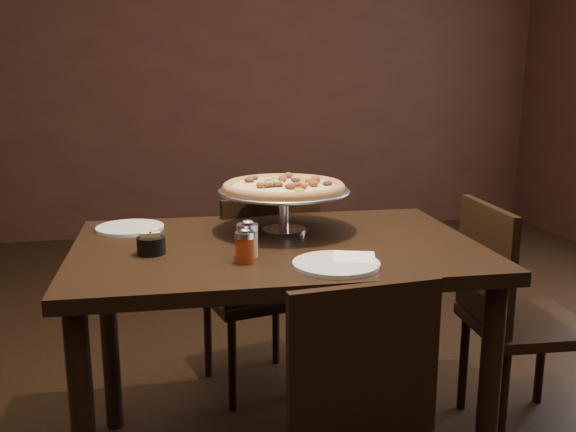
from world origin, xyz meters
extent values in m
cube|color=black|center=(0.00, 3.51, 1.40)|extent=(6.00, 0.02, 2.80)
cube|color=black|center=(-0.02, 0.01, 0.81)|extent=(1.35, 0.92, 0.04)
cylinder|color=black|center=(0.57, -0.38, 0.39)|extent=(0.07, 0.07, 0.78)
cylinder|color=black|center=(-0.61, 0.41, 0.39)|extent=(0.07, 0.07, 0.78)
cylinder|color=black|center=(0.59, 0.37, 0.39)|extent=(0.07, 0.07, 0.78)
cylinder|color=silver|center=(0.04, 0.17, 0.83)|extent=(0.16, 0.16, 0.01)
cylinder|color=silver|center=(0.04, 0.17, 0.90)|extent=(0.03, 0.03, 0.13)
cylinder|color=silver|center=(0.04, 0.17, 0.97)|extent=(0.11, 0.11, 0.01)
cylinder|color=gray|center=(0.04, 0.17, 0.97)|extent=(0.45, 0.45, 0.01)
torus|color=gray|center=(0.04, 0.17, 0.97)|extent=(0.47, 0.47, 0.01)
cylinder|color=#915F2B|center=(0.04, 0.17, 0.98)|extent=(0.42, 0.42, 0.01)
torus|color=#915F2B|center=(0.04, 0.17, 0.99)|extent=(0.43, 0.43, 0.04)
cylinder|color=#E0BD7B|center=(0.04, 0.17, 0.99)|extent=(0.36, 0.36, 0.01)
cylinder|color=beige|center=(-0.14, -0.13, 0.87)|extent=(0.06, 0.06, 0.08)
cylinder|color=silver|center=(-0.14, -0.13, 0.92)|extent=(0.07, 0.07, 0.02)
ellipsoid|color=silver|center=(-0.14, -0.13, 0.94)|extent=(0.04, 0.04, 0.01)
cylinder|color=maroon|center=(-0.15, -0.18, 0.87)|extent=(0.06, 0.06, 0.07)
cylinder|color=silver|center=(-0.15, -0.18, 0.91)|extent=(0.06, 0.06, 0.02)
ellipsoid|color=silver|center=(-0.15, -0.18, 0.93)|extent=(0.03, 0.03, 0.01)
cylinder|color=black|center=(-0.43, -0.03, 0.86)|extent=(0.09, 0.09, 0.05)
cube|color=tan|center=(-0.44, -0.03, 0.87)|extent=(0.04, 0.03, 0.06)
cube|color=tan|center=(-0.41, -0.03, 0.87)|extent=(0.04, 0.03, 0.06)
cube|color=white|center=(0.17, -0.24, 0.84)|extent=(0.15, 0.15, 0.01)
cylinder|color=silver|center=(-0.50, 0.31, 0.83)|extent=(0.24, 0.24, 0.01)
cylinder|color=silver|center=(0.10, -0.28, 0.84)|extent=(0.26, 0.26, 0.01)
cone|color=silver|center=(0.14, 0.03, 0.98)|extent=(0.14, 0.14, 0.00)
cylinder|color=black|center=(0.14, 0.03, 0.98)|extent=(0.07, 0.10, 0.02)
cube|color=black|center=(0.00, 0.63, 0.43)|extent=(0.50, 0.50, 0.04)
cube|color=black|center=(0.04, 0.45, 0.68)|extent=(0.42, 0.12, 0.44)
cylinder|color=black|center=(0.13, 0.83, 0.21)|extent=(0.04, 0.04, 0.41)
cylinder|color=black|center=(-0.20, 0.76, 0.21)|extent=(0.04, 0.04, 0.41)
cylinder|color=black|center=(0.21, 0.50, 0.21)|extent=(0.04, 0.04, 0.41)
cylinder|color=black|center=(-0.13, 0.43, 0.21)|extent=(0.04, 0.04, 0.41)
cube|color=black|center=(0.09, -0.58, 0.66)|extent=(0.41, 0.07, 0.43)
cube|color=black|center=(0.98, 0.07, 0.43)|extent=(0.45, 0.45, 0.04)
cube|color=black|center=(0.79, 0.08, 0.69)|extent=(0.06, 0.43, 0.44)
cylinder|color=black|center=(1.16, 0.23, 0.21)|extent=(0.04, 0.04, 0.41)
cylinder|color=black|center=(0.80, -0.09, 0.21)|extent=(0.04, 0.04, 0.41)
cylinder|color=black|center=(0.82, 0.25, 0.21)|extent=(0.04, 0.04, 0.41)
camera|label=1|loc=(-0.41, -2.01, 1.38)|focal=40.00mm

